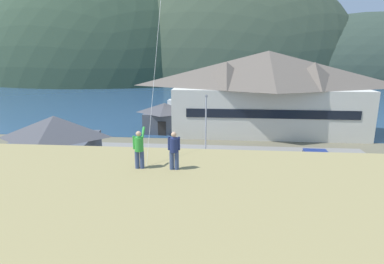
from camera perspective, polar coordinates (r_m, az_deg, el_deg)
The scene contains 19 objects.
ground_plane at distance 24.80m, azimuth -4.46°, elevation -12.05°, with size 600.00×600.00×0.00m, color #66604C.
parking_lot_pad at distance 29.30m, azimuth -2.83°, elevation -7.72°, with size 40.00×20.00×0.10m, color gray.
bay_water at distance 82.77m, azimuth 2.48°, elevation 6.33°, with size 360.00×84.00×0.03m, color navy.
far_hill_west_ridge at distance 140.02m, azimuth -16.09°, elevation 8.88°, with size 94.96×70.27×94.48m, color #334733.
far_hill_east_peak at distance 130.61m, azimuth 6.16°, elevation 9.01°, with size 103.63×57.84×89.98m, color #3D4C38.
far_hill_center_saddle at distance 142.84m, azimuth 28.87°, elevation 7.80°, with size 96.68×53.99×51.40m, color #2D3D33.
harbor_lodge at distance 45.61m, azimuth 13.22°, elevation 7.36°, with size 26.65×11.87×11.17m.
storage_shed_near_lot at distance 30.57m, azimuth -23.00°, elevation -2.27°, with size 7.70×6.84×5.60m.
storage_shed_waterside at distance 44.80m, azimuth -4.87°, elevation 2.66°, with size 6.00×4.53×4.16m.
wharf_dock at distance 60.15m, azimuth -0.47°, elevation 3.82°, with size 3.20×15.13×0.70m.
moored_boat_wharfside at distance 62.53m, azimuth -3.41°, elevation 4.53°, with size 2.72×6.90×2.16m.
moored_boat_outer_mooring at distance 62.69m, azimuth 3.19°, elevation 4.56°, with size 3.04×8.52×2.16m.
parked_car_mid_row_near at distance 30.04m, azimuth 7.04°, elevation -5.20°, with size 4.36×2.38×1.82m.
parked_car_back_row_left at distance 25.64m, azimuth 10.31°, elevation -8.73°, with size 4.34×2.34×1.82m.
parked_car_back_row_right at distance 32.42m, azimuth 20.98°, elevation -4.61°, with size 4.24×2.13×1.82m.
parked_car_lone_by_shed at distance 25.29m, azimuth -14.60°, elevation -9.30°, with size 4.24×2.14×1.82m.
parking_light_pole at distance 33.29m, azimuth 2.49°, elevation 1.83°, with size 0.24×0.78×6.53m.
person_kite_flyer at distance 14.56m, azimuth -9.42°, elevation -2.85°, with size 0.52×0.67×1.86m.
person_companion at distance 14.25m, azimuth -3.22°, elevation -3.12°, with size 0.55×0.40×1.74m.
Camera 1 is at (3.90, -21.97, 10.81)m, focal length 29.91 mm.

